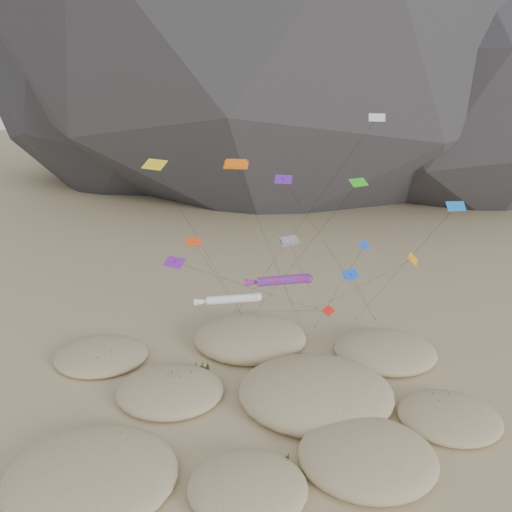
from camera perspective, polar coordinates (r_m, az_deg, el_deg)
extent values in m
plane|color=#CCB789|center=(54.67, 1.85, -18.61)|extent=(500.00, 500.00, 0.00)
ellipsoid|color=#2B2B30|center=(169.37, -12.05, 23.62)|extent=(136.20, 127.83, 116.00)
ellipsoid|color=black|center=(162.41, 23.34, 20.48)|extent=(130.55, 126.41, 100.00)
ellipsoid|color=#CCB789|center=(50.76, -18.35, -22.69)|extent=(15.65, 13.30, 2.79)
ellipsoid|color=#CCB789|center=(47.64, -0.97, -24.92)|extent=(10.56, 8.98, 2.71)
ellipsoid|color=#CCB789|center=(51.12, 12.61, -21.45)|extent=(13.08, 11.11, 3.31)
ellipsoid|color=#CCB789|center=(58.94, -9.78, -14.92)|extent=(12.15, 10.33, 2.55)
ellipsoid|color=#CCB789|center=(57.73, 6.85, -15.19)|extent=(17.25, 14.66, 4.03)
ellipsoid|color=#CCB789|center=(58.29, 21.23, -16.78)|extent=(10.72, 9.11, 2.21)
ellipsoid|color=#CCB789|center=(67.52, -0.68, -9.29)|extent=(15.01, 12.76, 3.61)
ellipsoid|color=#CCB789|center=(67.02, 14.51, -10.45)|extent=(13.04, 11.09, 2.91)
ellipsoid|color=#CCB789|center=(67.31, -17.26, -10.81)|extent=(11.80, 10.03, 2.02)
ellipsoid|color=black|center=(51.92, -18.42, -21.13)|extent=(3.04, 2.60, 0.91)
ellipsoid|color=black|center=(52.84, -16.68, -20.18)|extent=(2.13, 1.82, 0.64)
ellipsoid|color=black|center=(47.94, -2.71, -24.59)|extent=(2.15, 1.84, 0.65)
ellipsoid|color=black|center=(49.47, 2.46, -22.98)|extent=(2.39, 2.05, 0.72)
ellipsoid|color=black|center=(51.63, 15.50, -20.88)|extent=(3.69, 3.16, 1.11)
ellipsoid|color=black|center=(50.01, 11.53, -22.42)|extent=(2.60, 2.23, 0.78)
ellipsoid|color=black|center=(60.27, -8.76, -13.69)|extent=(3.00, 2.57, 0.90)
ellipsoid|color=black|center=(61.48, -6.53, -12.91)|extent=(2.12, 1.81, 0.63)
ellipsoid|color=black|center=(56.04, 4.65, -16.11)|extent=(3.09, 2.64, 0.93)
ellipsoid|color=black|center=(58.08, 6.98, -14.83)|extent=(2.50, 2.14, 0.75)
ellipsoid|color=black|center=(54.81, 2.94, -17.31)|extent=(2.59, 2.22, 0.78)
ellipsoid|color=black|center=(59.54, 20.95, -15.73)|extent=(2.54, 2.17, 0.76)
ellipsoid|color=black|center=(66.84, 0.15, -9.45)|extent=(3.40, 2.91, 1.02)
ellipsoid|color=black|center=(64.71, 0.69, -10.67)|extent=(2.38, 2.04, 0.72)
ellipsoid|color=black|center=(68.04, 13.61, -9.81)|extent=(2.55, 2.18, 0.76)
ellipsoid|color=black|center=(65.19, 12.90, -11.31)|extent=(2.42, 2.07, 0.73)
ellipsoid|color=black|center=(66.42, -17.13, -11.20)|extent=(2.55, 2.18, 0.76)
ellipsoid|color=black|center=(66.76, -16.76, -11.09)|extent=(1.91, 1.63, 0.57)
cylinder|color=#3F2D1E|center=(72.62, -1.03, -7.57)|extent=(0.08, 0.08, 0.30)
cylinder|color=#3F2D1E|center=(73.69, 0.54, -7.12)|extent=(0.08, 0.08, 0.30)
cylinder|color=#3F2D1E|center=(72.01, 6.76, -8.00)|extent=(0.08, 0.08, 0.30)
cylinder|color=#3F2D1E|center=(77.10, 6.81, -5.94)|extent=(0.08, 0.08, 0.30)
cylinder|color=#3F2D1E|center=(75.10, 11.31, -6.99)|extent=(0.08, 0.08, 0.30)
cylinder|color=#3F2D1E|center=(76.00, -2.48, -6.22)|extent=(0.08, 0.08, 0.30)
cylinder|color=#3F2D1E|center=(75.48, 13.50, -7.03)|extent=(0.08, 0.08, 0.30)
cylinder|color=#3F2D1E|center=(71.93, -3.30, -7.91)|extent=(0.08, 0.08, 0.30)
cylinder|color=#FB1A43|center=(58.69, 3.05, -2.77)|extent=(6.07, 1.15, 1.71)
sphere|color=#FB1A43|center=(58.74, 5.97, -2.59)|extent=(1.15, 1.15, 1.15)
cone|color=#FB1A43|center=(58.82, -0.16, -3.00)|extent=(2.49, 1.01, 1.23)
cylinder|color=black|center=(65.99, 4.15, -5.38)|extent=(3.05, 10.77, 11.25)
cylinder|color=silver|center=(54.96, -2.73, -4.93)|extent=(5.66, 1.11, 1.28)
sphere|color=silver|center=(54.84, 0.19, -4.71)|extent=(0.94, 0.94, 0.94)
cone|color=silver|center=(55.27, -5.92, -5.19)|extent=(2.31, 0.89, 0.96)
cylinder|color=black|center=(63.75, -0.52, -6.51)|extent=(3.74, 14.48, 10.87)
cube|color=#EB5F0C|center=(56.31, -2.30, 10.36)|extent=(2.82, 1.41, 0.80)
cube|color=#EB5F0C|center=(56.27, -2.30, 10.57)|extent=(2.38, 1.12, 0.78)
cylinder|color=black|center=(66.17, 1.50, 0.99)|extent=(7.61, 13.96, 24.50)
cube|color=red|center=(53.95, 3.81, 1.66)|extent=(2.57, 2.10, 0.66)
cube|color=red|center=(53.88, 3.82, 1.87)|extent=(2.15, 1.73, 0.65)
cylinder|color=black|center=(66.09, 5.69, -2.62)|extent=(5.51, 19.10, 17.05)
cube|color=silver|center=(56.13, 13.66, 15.13)|extent=(1.79, 1.01, 0.77)
cube|color=silver|center=(56.14, 13.65, 14.98)|extent=(0.24, 0.30, 0.56)
cylinder|color=black|center=(62.10, 4.02, 2.15)|extent=(17.12, 8.13, 29.63)
cube|color=green|center=(59.04, 11.64, 8.24)|extent=(2.42, 2.04, 0.73)
cube|color=green|center=(59.07, 11.63, 8.10)|extent=(0.31, 0.29, 0.74)
cylinder|color=black|center=(64.84, 4.64, -0.53)|extent=(13.28, 7.05, 22.22)
cube|color=red|center=(54.18, 8.28, -6.19)|extent=(1.61, 1.82, 0.57)
cube|color=red|center=(54.25, 8.27, -6.34)|extent=(0.23, 0.25, 0.56)
cylinder|color=black|center=(64.84, 2.00, -6.27)|extent=(11.51, 19.62, 10.27)
cube|color=blue|center=(55.84, 10.76, -2.08)|extent=(2.12, 1.83, 0.82)
cube|color=blue|center=(55.90, 10.75, -2.22)|extent=(0.35, 0.36, 0.64)
cylinder|color=black|center=(65.61, 12.33, -4.97)|extent=(6.75, 14.45, 13.29)
cube|color=#FE9A0D|center=(57.90, 17.50, -0.31)|extent=(1.61, 2.27, 0.91)
cube|color=#FE9A0D|center=(57.95, 17.48, -0.45)|extent=(0.39, 0.34, 0.68)
cylinder|color=black|center=(67.15, 11.40, -3.58)|extent=(8.74, 16.63, 14.74)
cube|color=purple|center=(57.44, -9.29, -0.71)|extent=(2.79, 2.32, 0.82)
cube|color=purple|center=(57.49, -9.29, -0.85)|extent=(0.35, 0.31, 0.85)
cylinder|color=black|center=(66.57, -0.08, -3.78)|extent=(18.02, 16.05, 13.86)
cube|color=#581DAB|center=(55.73, 3.15, 8.73)|extent=(2.04, 1.24, 0.84)
cube|color=#581DAB|center=(55.76, 3.15, 8.58)|extent=(0.28, 0.33, 0.63)
cylinder|color=black|center=(64.76, 9.11, -0.39)|extent=(14.24, 10.73, 23.02)
cube|color=#CB3F13|center=(54.76, -7.16, 1.59)|extent=(1.78, 1.01, 0.68)
cube|color=#CB3F13|center=(54.81, -7.15, 1.44)|extent=(0.22, 0.23, 0.59)
cylinder|color=black|center=(63.42, -3.68, -3.68)|extent=(5.25, 12.70, 16.78)
cube|color=yellow|center=(55.94, -11.53, 10.21)|extent=(3.00, 2.49, 0.87)
cube|color=yellow|center=(55.97, -11.52, 10.06)|extent=(0.38, 0.33, 0.92)
cylinder|color=black|center=(63.28, -5.58, 0.11)|extent=(9.50, 10.15, 24.75)
cube|color=blue|center=(52.73, 21.88, 5.29)|extent=(1.92, 1.08, 0.81)
cube|color=blue|center=(52.77, 21.86, 5.13)|extent=(0.25, 0.31, 0.61)
cylinder|color=black|center=(63.32, 15.68, -1.98)|extent=(5.40, 17.66, 21.90)
cube|color=blue|center=(57.61, 12.30, 1.24)|extent=(1.78, 2.12, 0.67)
cube|color=blue|center=(57.66, 12.29, 1.10)|extent=(0.27, 0.29, 0.65)
cylinder|color=black|center=(64.55, 9.23, -3.94)|extent=(4.14, 9.49, 15.82)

